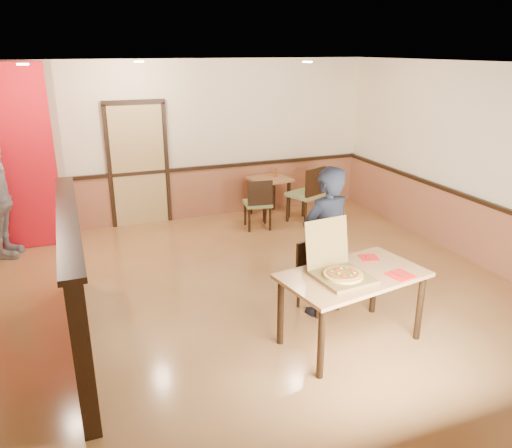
{
  "coord_description": "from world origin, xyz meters",
  "views": [
    {
      "loc": [
        -1.93,
        -5.15,
        2.97
      ],
      "look_at": [
        0.05,
        0.0,
        1.02
      ],
      "focal_mm": 35.0,
      "sensor_mm": 36.0,
      "label": 1
    }
  ],
  "objects_px": {
    "condiment": "(276,173)",
    "pizza_box": "(340,271)",
    "side_chair_left": "(258,202)",
    "diner_chair": "(316,272)",
    "main_table": "(353,283)",
    "diner": "(325,242)",
    "side_table": "(269,187)",
    "side_chair_right": "(308,192)"
  },
  "relations": [
    {
      "from": "main_table",
      "to": "side_table",
      "type": "xyz_separation_m",
      "value": [
        0.82,
        4.23,
        -0.13
      ]
    },
    {
      "from": "side_table",
      "to": "condiment",
      "type": "xyz_separation_m",
      "value": [
        0.14,
        0.05,
        0.25
      ]
    },
    {
      "from": "diner_chair",
      "to": "condiment",
      "type": "xyz_separation_m",
      "value": [
        0.96,
        3.47,
        0.35
      ]
    },
    {
      "from": "diner_chair",
      "to": "side_chair_left",
      "type": "relative_size",
      "value": 0.92
    },
    {
      "from": "pizza_box",
      "to": "main_table",
      "type": "bearing_deg",
      "value": 1.94
    },
    {
      "from": "main_table",
      "to": "diner_chair",
      "type": "distance_m",
      "value": 0.84
    },
    {
      "from": "side_chair_left",
      "to": "condiment",
      "type": "height_order",
      "value": "side_chair_left"
    },
    {
      "from": "side_chair_right",
      "to": "pizza_box",
      "type": "relative_size",
      "value": 1.57
    },
    {
      "from": "main_table",
      "to": "pizza_box",
      "type": "relative_size",
      "value": 2.45
    },
    {
      "from": "side_table",
      "to": "pizza_box",
      "type": "distance_m",
      "value": 4.38
    },
    {
      "from": "side_chair_left",
      "to": "pizza_box",
      "type": "xyz_separation_m",
      "value": [
        -0.54,
        -3.64,
        0.37
      ]
    },
    {
      "from": "side_chair_left",
      "to": "condiment",
      "type": "relative_size",
      "value": 6.0
    },
    {
      "from": "side_chair_left",
      "to": "diner",
      "type": "height_order",
      "value": "diner"
    },
    {
      "from": "diner",
      "to": "pizza_box",
      "type": "bearing_deg",
      "value": 60.72
    },
    {
      "from": "main_table",
      "to": "side_chair_right",
      "type": "bearing_deg",
      "value": 60.22
    },
    {
      "from": "main_table",
      "to": "pizza_box",
      "type": "height_order",
      "value": "pizza_box"
    },
    {
      "from": "main_table",
      "to": "side_chair_left",
      "type": "height_order",
      "value": "side_chair_left"
    },
    {
      "from": "side_chair_right",
      "to": "pizza_box",
      "type": "distance_m",
      "value": 3.93
    },
    {
      "from": "side_table",
      "to": "diner",
      "type": "bearing_deg",
      "value": -102.48
    },
    {
      "from": "side_table",
      "to": "diner",
      "type": "relative_size",
      "value": 0.44
    },
    {
      "from": "diner_chair",
      "to": "side_chair_left",
      "type": "height_order",
      "value": "side_chair_left"
    },
    {
      "from": "main_table",
      "to": "diner",
      "type": "distance_m",
      "value": 0.7
    },
    {
      "from": "side_chair_right",
      "to": "diner_chair",
      "type": "bearing_deg",
      "value": 42.43
    },
    {
      "from": "main_table",
      "to": "diner",
      "type": "xyz_separation_m",
      "value": [
        0.04,
        0.67,
        0.2
      ]
    },
    {
      "from": "diner_chair",
      "to": "pizza_box",
      "type": "distance_m",
      "value": 0.94
    },
    {
      "from": "main_table",
      "to": "pizza_box",
      "type": "xyz_separation_m",
      "value": [
        -0.17,
        -0.03,
        0.18
      ]
    },
    {
      "from": "pizza_box",
      "to": "condiment",
      "type": "height_order",
      "value": "pizza_box"
    },
    {
      "from": "diner_chair",
      "to": "condiment",
      "type": "height_order",
      "value": "condiment"
    },
    {
      "from": "main_table",
      "to": "condiment",
      "type": "height_order",
      "value": "condiment"
    },
    {
      "from": "side_chair_left",
      "to": "side_chair_right",
      "type": "height_order",
      "value": "side_chair_right"
    },
    {
      "from": "diner",
      "to": "pizza_box",
      "type": "relative_size",
      "value": 2.7
    },
    {
      "from": "side_chair_right",
      "to": "side_table",
      "type": "bearing_deg",
      "value": -75.01
    },
    {
      "from": "side_chair_left",
      "to": "diner",
      "type": "relative_size",
      "value": 0.5
    },
    {
      "from": "diner_chair",
      "to": "pizza_box",
      "type": "bearing_deg",
      "value": -117.46
    },
    {
      "from": "diner_chair",
      "to": "side_chair_right",
      "type": "distance_m",
      "value": 3.09
    },
    {
      "from": "condiment",
      "to": "pizza_box",
      "type": "bearing_deg",
      "value": -104.82
    },
    {
      "from": "diner",
      "to": "diner_chair",
      "type": "bearing_deg",
      "value": -90.24
    },
    {
      "from": "diner",
      "to": "side_chair_left",
      "type": "bearing_deg",
      "value": -108.85
    },
    {
      "from": "side_chair_right",
      "to": "diner",
      "type": "bearing_deg",
      "value": 43.96
    },
    {
      "from": "side_table",
      "to": "condiment",
      "type": "height_order",
      "value": "condiment"
    },
    {
      "from": "diner_chair",
      "to": "side_chair_left",
      "type": "distance_m",
      "value": 2.83
    },
    {
      "from": "main_table",
      "to": "side_table",
      "type": "distance_m",
      "value": 4.31
    }
  ]
}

